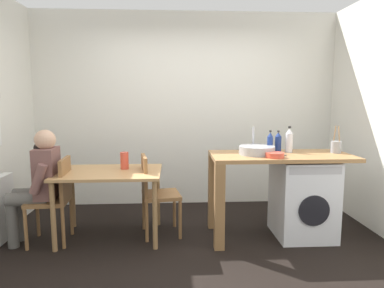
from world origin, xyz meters
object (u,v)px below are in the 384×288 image
utensil_crock (336,147)px  seated_person (39,181)px  mixing_bowl (275,155)px  chair_opposite (154,190)px  dining_table (110,180)px  bottle_clear_small (289,140)px  washing_machine (303,198)px  bottle_tall_green (270,143)px  vase (125,161)px  chair_person_seat (56,195)px  bottle_squat_brown (278,142)px

utensil_crock → seated_person: bearing=-178.6°
mixing_bowl → utensil_crock: size_ratio=0.63×
chair_opposite → dining_table: bearing=-95.2°
mixing_bowl → bottle_clear_small: bearing=51.6°
chair_opposite → bottle_clear_small: 1.59m
washing_machine → bottle_tall_green: bottle_tall_green is taller
washing_machine → vase: vase is taller
washing_machine → bottle_clear_small: (-0.13, 0.13, 0.62)m
vase → dining_table: bearing=-146.3°
chair_person_seat → mixing_bowl: size_ratio=4.75×
washing_machine → mixing_bowl: mixing_bowl is taller
washing_machine → vase: (-1.96, 0.18, 0.40)m
vase → bottle_clear_small: bearing=-1.7°
dining_table → utensil_crock: size_ratio=3.67×
mixing_bowl → dining_table: bearing=170.7°
chair_opposite → seated_person: (-1.18, -0.14, 0.16)m
chair_opposite → washing_machine: chair_opposite is taller
chair_person_seat → washing_machine: chair_person_seat is taller
bottle_tall_green → vase: bottle_tall_green is taller
chair_opposite → seated_person: bearing=-92.8°
chair_opposite → mixing_bowl: bearing=66.0°
bottle_squat_brown → mixing_bowl: 0.42m
dining_table → chair_opposite: bearing=4.5°
bottle_tall_green → chair_opposite: bearing=178.4°
bottle_tall_green → bottle_clear_small: (0.23, 0.04, 0.02)m
bottle_squat_brown → mixing_bowl: (-0.15, -0.38, -0.08)m
dining_table → chair_opposite: chair_opposite is taller
chair_opposite → mixing_bowl: mixing_bowl is taller
chair_opposite → bottle_clear_small: bottle_clear_small is taller
chair_person_seat → bottle_squat_brown: (2.41, 0.19, 0.52)m
seated_person → vase: size_ratio=6.36×
bottle_tall_green → bottle_squat_brown: (0.12, 0.10, -0.01)m
bottle_squat_brown → seated_person: bearing=-175.5°
chair_opposite → utensil_crock: size_ratio=3.00×
chair_opposite → vase: size_ratio=4.77×
chair_opposite → bottle_clear_small: (1.50, 0.01, 0.54)m
bottle_tall_green → chair_person_seat: bearing=-177.6°
dining_table → washing_machine: 2.12m
dining_table → bottle_clear_small: size_ratio=3.78×
dining_table → bottle_tall_green: bottle_tall_green is taller
utensil_crock → mixing_bowl: bearing=-161.8°
chair_person_seat → seated_person: seated_person is taller
utensil_crock → washing_machine: bearing=-171.9°
bottle_squat_brown → utensil_crock: utensil_crock is taller
dining_table → utensil_crock: 2.50m
bottle_tall_green → vase: (-1.60, 0.10, -0.20)m
seated_person → bottle_tall_green: 2.48m
chair_person_seat → utensil_crock: 3.06m
bottle_squat_brown → utensil_crock: 0.62m
dining_table → washing_machine: size_ratio=1.28×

